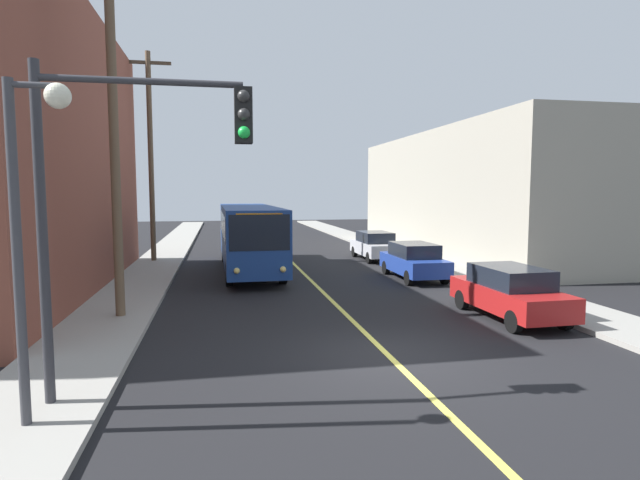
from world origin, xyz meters
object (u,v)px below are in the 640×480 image
object	(u,v)px
street_lamp_left	(30,203)
fire_hydrant	(534,287)
city_bus	(249,234)
parked_car_blue	(414,260)
parked_car_red	(510,292)
parked_car_silver	(375,245)
utility_pole_near	(113,115)
utility_pole_mid	(151,148)
traffic_signal_left_corner	(133,170)

from	to	relation	value
street_lamp_left	fire_hydrant	bearing A→B (deg)	27.69
city_bus	parked_car_blue	world-z (taller)	city_bus
parked_car_red	street_lamp_left	xyz separation A→B (m)	(-11.67, -5.41, 2.90)
parked_car_silver	utility_pole_near	bearing A→B (deg)	-134.45
parked_car_silver	utility_pole_mid	xyz separation A→B (m)	(-12.41, 1.01, 5.46)
parked_car_blue	fire_hydrant	bearing A→B (deg)	-68.66
city_bus	utility_pole_mid	bearing A→B (deg)	144.16
parked_car_blue	utility_pole_mid	xyz separation A→B (m)	(-12.18, 7.69, 5.46)
parked_car_silver	street_lamp_left	size ratio (longest dim) A/B	0.80
parked_car_blue	utility_pole_near	world-z (taller)	utility_pole_near
street_lamp_left	parked_car_silver	bearing A→B (deg)	59.10
parked_car_red	parked_car_silver	size ratio (longest dim) A/B	1.00
parked_car_blue	utility_pole_near	distance (m)	13.83
traffic_signal_left_corner	fire_hydrant	bearing A→B (deg)	27.25
parked_car_silver	utility_pole_near	xyz separation A→B (m)	(-11.81, -12.04, 5.34)
parked_car_blue	utility_pole_near	xyz separation A→B (m)	(-11.58, -5.36, 5.34)
city_bus	street_lamp_left	world-z (taller)	street_lamp_left
city_bus	parked_car_blue	bearing A→B (deg)	-29.61
parked_car_blue	parked_car_red	bearing A→B (deg)	-88.37
parked_car_silver	utility_pole_near	world-z (taller)	utility_pole_near
parked_car_blue	traffic_signal_left_corner	size ratio (longest dim) A/B	0.73
utility_pole_mid	fire_hydrant	size ratio (longest dim) A/B	13.39
street_lamp_left	utility_pole_near	bearing A→B (deg)	90.91
parked_car_silver	utility_pole_mid	size ratio (longest dim) A/B	0.39
utility_pole_mid	fire_hydrant	xyz separation A→B (m)	(14.40, -13.38, -5.71)
city_bus	parked_car_silver	size ratio (longest dim) A/B	2.76
parked_car_silver	city_bus	bearing A→B (deg)	-160.43
parked_car_silver	utility_pole_near	size ratio (longest dim) A/B	0.40
parked_car_blue	utility_pole_near	bearing A→B (deg)	-155.15
utility_pole_mid	street_lamp_left	world-z (taller)	utility_pole_mid
utility_pole_near	street_lamp_left	world-z (taller)	utility_pole_near
parked_car_red	parked_car_blue	distance (m)	7.46
parked_car_red	fire_hydrant	distance (m)	2.69
parked_car_red	parked_car_silver	bearing A→B (deg)	89.90
city_bus	traffic_signal_left_corner	xyz separation A→B (m)	(-2.90, -16.06, 2.49)
street_lamp_left	fire_hydrant	xyz separation A→B (m)	(13.68, 7.18, -3.16)
traffic_signal_left_corner	fire_hydrant	world-z (taller)	traffic_signal_left_corner
traffic_signal_left_corner	street_lamp_left	world-z (taller)	traffic_signal_left_corner
utility_pole_near	parked_car_silver	bearing A→B (deg)	45.55
street_lamp_left	fire_hydrant	distance (m)	15.77
utility_pole_near	street_lamp_left	distance (m)	7.89
traffic_signal_left_corner	street_lamp_left	distance (m)	1.75
parked_car_red	fire_hydrant	world-z (taller)	parked_car_red
utility_pole_mid	utility_pole_near	bearing A→B (deg)	-87.37
parked_car_red	parked_car_blue	xyz separation A→B (m)	(-0.21, 7.45, 0.00)
parked_car_blue	traffic_signal_left_corner	distance (m)	16.02
utility_pole_mid	fire_hydrant	world-z (taller)	utility_pole_mid
parked_car_red	street_lamp_left	world-z (taller)	street_lamp_left
parked_car_silver	fire_hydrant	size ratio (longest dim) A/B	5.26
utility_pole_mid	traffic_signal_left_corner	distance (m)	19.91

